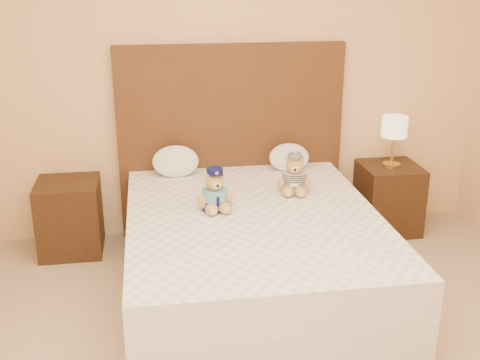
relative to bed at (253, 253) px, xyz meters
name	(u,v)px	position (x,y,z in m)	size (l,w,h in m)	color
room_walls	(285,22)	(0.00, -0.74, 1.53)	(4.04, 4.52, 2.72)	#E8B87F
bed	(253,253)	(0.00, 0.00, 0.00)	(1.60, 2.00, 0.55)	white
headboard	(231,141)	(0.00, 1.01, 0.47)	(1.75, 0.08, 1.50)	#4B2C16
nightstand_left	(70,217)	(-1.25, 0.80, 0.00)	(0.45, 0.45, 0.55)	#352111
nightstand_right	(388,198)	(1.25, 0.80, 0.00)	(0.45, 0.45, 0.55)	#352111
lamp	(394,129)	(1.25, 0.80, 0.57)	(0.20, 0.20, 0.40)	gold
teddy_police	(215,189)	(-0.23, 0.11, 0.42)	(0.24, 0.23, 0.28)	#AE7743
teddy_prisoner	(295,174)	(0.35, 0.34, 0.41)	(0.25, 0.23, 0.28)	#AE7743
pillow_left	(176,160)	(-0.45, 0.83, 0.40)	(0.35, 0.23, 0.25)	white
pillow_right	(289,156)	(0.43, 0.83, 0.39)	(0.31, 0.20, 0.22)	white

